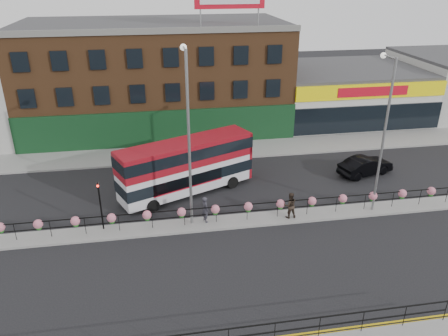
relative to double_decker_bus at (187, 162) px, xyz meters
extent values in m
plane|color=black|center=(2.39, -4.56, -2.45)|extent=(120.00, 120.00, 0.00)
cube|color=gray|center=(2.39, 7.44, -2.38)|extent=(60.00, 4.00, 0.15)
cube|color=gray|center=(2.39, -4.56, -2.38)|extent=(60.00, 1.60, 0.15)
cube|color=brown|center=(-1.61, 15.44, 2.55)|extent=(25.00, 12.00, 10.00)
cube|color=#3F3F42|center=(-1.61, 15.44, 7.70)|extent=(25.00, 12.00, 0.30)
cube|color=#10361A|center=(-1.61, 9.36, -0.75)|extent=(25.00, 0.25, 3.40)
cube|color=silver|center=(18.39, 15.44, 0.05)|extent=(15.00, 12.00, 5.00)
cube|color=#3F3F42|center=(18.39, 15.44, 2.70)|extent=(15.00, 12.00, 0.30)
cube|color=#FFE907|center=(18.39, 9.36, 1.85)|extent=(15.00, 0.25, 1.40)
cube|color=red|center=(18.39, 9.24, 1.85)|extent=(7.00, 0.10, 0.90)
cube|color=black|center=(18.39, 9.36, -0.85)|extent=(15.00, 0.25, 2.60)
cylinder|color=gray|center=(2.39, 10.44, 8.55)|extent=(0.12, 0.12, 1.40)
cylinder|color=gray|center=(7.39, 10.44, 8.55)|extent=(0.12, 0.12, 1.40)
cube|color=black|center=(2.39, -4.56, -1.20)|extent=(30.00, 0.05, 0.05)
cube|color=black|center=(2.39, -4.56, -1.70)|extent=(30.00, 0.05, 0.05)
cylinder|color=black|center=(-10.61, -4.56, -1.75)|extent=(0.04, 0.04, 1.10)
cylinder|color=black|center=(-8.61, -4.56, -1.75)|extent=(0.04, 0.04, 1.10)
cylinder|color=black|center=(-6.61, -4.56, -1.75)|extent=(0.04, 0.04, 1.10)
cylinder|color=black|center=(-4.61, -4.56, -1.75)|extent=(0.04, 0.04, 1.10)
cylinder|color=black|center=(-2.61, -4.56, -1.75)|extent=(0.04, 0.04, 1.10)
cylinder|color=black|center=(-0.61, -4.56, -1.75)|extent=(0.04, 0.04, 1.10)
cylinder|color=black|center=(1.39, -4.56, -1.75)|extent=(0.04, 0.04, 1.10)
cylinder|color=black|center=(3.39, -4.56, -1.75)|extent=(0.04, 0.04, 1.10)
cylinder|color=black|center=(5.39, -4.56, -1.75)|extent=(0.04, 0.04, 1.10)
cylinder|color=black|center=(7.39, -4.56, -1.75)|extent=(0.04, 0.04, 1.10)
cylinder|color=black|center=(9.39, -4.56, -1.75)|extent=(0.04, 0.04, 1.10)
cylinder|color=black|center=(11.39, -4.56, -1.75)|extent=(0.04, 0.04, 1.10)
cylinder|color=black|center=(13.39, -4.56, -1.75)|extent=(0.04, 0.04, 1.10)
cylinder|color=black|center=(15.39, -4.56, -1.75)|extent=(0.04, 0.04, 1.10)
cylinder|color=black|center=(17.39, -4.56, -1.75)|extent=(0.04, 0.04, 1.10)
sphere|color=#CA6B81|center=(-11.36, -4.56, -1.35)|extent=(0.56, 0.56, 0.56)
sphere|color=#216C1E|center=(-11.36, -4.56, -1.58)|extent=(0.36, 0.36, 0.36)
sphere|color=#CA6B81|center=(-9.24, -4.56, -1.35)|extent=(0.56, 0.56, 0.56)
sphere|color=#216C1E|center=(-9.24, -4.56, -1.58)|extent=(0.36, 0.36, 0.36)
sphere|color=#CA6B81|center=(-7.12, -4.56, -1.35)|extent=(0.56, 0.56, 0.56)
sphere|color=#216C1E|center=(-7.12, -4.56, -1.58)|extent=(0.36, 0.36, 0.36)
sphere|color=#CA6B81|center=(-5.01, -4.56, -1.35)|extent=(0.56, 0.56, 0.56)
sphere|color=#216C1E|center=(-5.01, -4.56, -1.58)|extent=(0.36, 0.36, 0.36)
sphere|color=#CA6B81|center=(-2.89, -4.56, -1.35)|extent=(0.56, 0.56, 0.56)
sphere|color=#216C1E|center=(-2.89, -4.56, -1.58)|extent=(0.36, 0.36, 0.36)
sphere|color=#CA6B81|center=(-0.78, -4.56, -1.35)|extent=(0.56, 0.56, 0.56)
sphere|color=#216C1E|center=(-0.78, -4.56, -1.58)|extent=(0.36, 0.36, 0.36)
sphere|color=#CA6B81|center=(1.34, -4.56, -1.35)|extent=(0.56, 0.56, 0.56)
sphere|color=#216C1E|center=(1.34, -4.56, -1.58)|extent=(0.36, 0.36, 0.36)
sphere|color=#CA6B81|center=(3.45, -4.56, -1.35)|extent=(0.56, 0.56, 0.56)
sphere|color=#216C1E|center=(3.45, -4.56, -1.58)|extent=(0.36, 0.36, 0.36)
sphere|color=#CA6B81|center=(5.57, -4.56, -1.35)|extent=(0.56, 0.56, 0.56)
sphere|color=#216C1E|center=(5.57, -4.56, -1.58)|extent=(0.36, 0.36, 0.36)
sphere|color=#CA6B81|center=(7.68, -4.56, -1.35)|extent=(0.56, 0.56, 0.56)
sphere|color=#216C1E|center=(7.68, -4.56, -1.58)|extent=(0.36, 0.36, 0.36)
sphere|color=#CA6B81|center=(9.80, -4.56, -1.35)|extent=(0.56, 0.56, 0.56)
sphere|color=#216C1E|center=(9.80, -4.56, -1.58)|extent=(0.36, 0.36, 0.36)
sphere|color=#CA6B81|center=(11.91, -4.56, -1.35)|extent=(0.56, 0.56, 0.56)
sphere|color=#216C1E|center=(11.91, -4.56, -1.58)|extent=(0.36, 0.36, 0.36)
sphere|color=#CA6B81|center=(14.03, -4.56, -1.35)|extent=(0.56, 0.56, 0.56)
sphere|color=#216C1E|center=(14.03, -4.56, -1.58)|extent=(0.36, 0.36, 0.36)
sphere|color=#CA6B81|center=(16.14, -4.56, -1.35)|extent=(0.56, 0.56, 0.56)
sphere|color=#216C1E|center=(16.14, -4.56, -1.58)|extent=(0.36, 0.36, 0.36)
cube|color=black|center=(0.39, -14.66, -1.20)|extent=(20.00, 0.05, 0.05)
cylinder|color=black|center=(2.39, -14.66, -1.75)|extent=(0.04, 0.04, 1.10)
cylinder|color=black|center=(4.39, -14.66, -1.75)|extent=(0.04, 0.04, 1.10)
cylinder|color=black|center=(6.39, -14.66, -1.75)|extent=(0.04, 0.04, 1.10)
cylinder|color=black|center=(8.39, -14.66, -1.75)|extent=(0.04, 0.04, 1.10)
cylinder|color=black|center=(10.39, -14.66, -1.75)|extent=(0.04, 0.04, 1.10)
cube|color=silver|center=(-0.05, -0.02, -0.32)|extent=(9.84, 5.97, 3.56)
cube|color=maroon|center=(-0.05, -0.02, 0.70)|extent=(9.92, 6.05, 1.60)
cube|color=black|center=(-0.05, -0.02, -0.94)|extent=(9.95, 6.08, 0.80)
cube|color=black|center=(-0.05, -0.02, 0.84)|extent=(9.98, 6.11, 0.80)
cube|color=maroon|center=(-0.05, -0.02, 1.49)|extent=(9.84, 5.97, 0.11)
cube|color=maroon|center=(4.38, 1.93, -0.32)|extent=(1.10, 2.17, 3.56)
cube|color=red|center=(0.00, -1.23, -0.99)|extent=(4.90, 2.19, 0.89)
cylinder|color=black|center=(-2.53, -2.33, -2.01)|extent=(0.92, 0.60, 0.89)
cylinder|color=black|center=(-3.42, -0.29, -2.01)|extent=(0.92, 0.60, 0.89)
cylinder|color=black|center=(3.33, 0.25, -2.01)|extent=(0.92, 0.60, 0.89)
cylinder|color=black|center=(2.43, 2.29, -2.01)|extent=(0.92, 0.60, 0.89)
imported|color=black|center=(14.04, 0.80, -1.71)|extent=(4.08, 5.36, 1.47)
imported|color=#2F2E37|center=(0.73, -4.34, -1.43)|extent=(0.91, 0.84, 1.75)
imported|color=#2F231C|center=(6.15, -4.73, -1.42)|extent=(0.88, 0.70, 1.76)
cylinder|color=gray|center=(-0.14, -4.38, 3.09)|extent=(0.17, 0.17, 10.77)
cylinder|color=gray|center=(-0.14, -3.57, 8.37)|extent=(0.11, 1.62, 0.11)
sphere|color=silver|center=(-0.14, -2.77, 8.31)|extent=(0.39, 0.39, 0.39)
cylinder|color=gray|center=(11.92, -4.68, 2.71)|extent=(0.16, 0.16, 10.02)
cylinder|color=gray|center=(11.92, -3.93, 7.62)|extent=(0.10, 1.50, 0.10)
sphere|color=silver|center=(11.92, -3.18, 7.57)|extent=(0.36, 0.36, 0.36)
cylinder|color=black|center=(-5.61, -4.16, -0.70)|extent=(0.10, 0.10, 3.20)
imported|color=black|center=(-5.61, -4.16, 0.90)|extent=(0.15, 0.18, 0.90)
sphere|color=#FF190C|center=(-5.61, -4.28, 0.72)|extent=(0.14, 0.14, 0.14)
camera|label=1|loc=(-2.04, -28.06, 12.39)|focal=35.00mm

